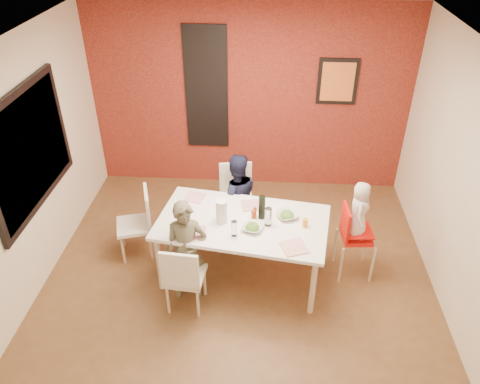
# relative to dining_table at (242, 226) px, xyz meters

# --- Properties ---
(ground) EXTENTS (4.50, 4.50, 0.00)m
(ground) POSITION_rel_dining_table_xyz_m (-0.04, -0.14, -0.71)
(ground) COLOR brown
(ground) RESTS_ON ground
(ceiling) EXTENTS (4.50, 4.50, 0.02)m
(ceiling) POSITION_rel_dining_table_xyz_m (-0.04, -0.14, 1.99)
(ceiling) COLOR white
(ceiling) RESTS_ON wall_back
(wall_back) EXTENTS (4.50, 0.02, 2.70)m
(wall_back) POSITION_rel_dining_table_xyz_m (-0.04, 2.11, 0.64)
(wall_back) COLOR beige
(wall_back) RESTS_ON ground
(wall_front) EXTENTS (4.50, 0.02, 2.70)m
(wall_front) POSITION_rel_dining_table_xyz_m (-0.04, -2.39, 0.64)
(wall_front) COLOR beige
(wall_front) RESTS_ON ground
(wall_left) EXTENTS (0.02, 4.50, 2.70)m
(wall_left) POSITION_rel_dining_table_xyz_m (-2.29, -0.14, 0.64)
(wall_left) COLOR beige
(wall_left) RESTS_ON ground
(wall_right) EXTENTS (0.02, 4.50, 2.70)m
(wall_right) POSITION_rel_dining_table_xyz_m (2.21, -0.14, 0.64)
(wall_right) COLOR beige
(wall_right) RESTS_ON ground
(brick_accent_wall) EXTENTS (4.50, 0.02, 2.70)m
(brick_accent_wall) POSITION_rel_dining_table_xyz_m (-0.04, 2.09, 0.64)
(brick_accent_wall) COLOR maroon
(brick_accent_wall) RESTS_ON ground
(picture_window_frame) EXTENTS (0.05, 1.70, 1.30)m
(picture_window_frame) POSITION_rel_dining_table_xyz_m (-2.26, 0.06, 0.84)
(picture_window_frame) COLOR black
(picture_window_frame) RESTS_ON wall_left
(picture_window_pane) EXTENTS (0.02, 1.55, 1.15)m
(picture_window_pane) POSITION_rel_dining_table_xyz_m (-2.24, 0.06, 0.84)
(picture_window_pane) COLOR black
(picture_window_pane) RESTS_ON wall_left
(glassblock_strip) EXTENTS (0.55, 0.03, 1.70)m
(glassblock_strip) POSITION_rel_dining_table_xyz_m (-0.64, 2.08, 0.79)
(glassblock_strip) COLOR silver
(glassblock_strip) RESTS_ON wall_back
(glassblock_surround) EXTENTS (0.60, 0.03, 1.76)m
(glassblock_surround) POSITION_rel_dining_table_xyz_m (-0.64, 2.07, 0.79)
(glassblock_surround) COLOR black
(glassblock_surround) RESTS_ON wall_back
(art_print_frame) EXTENTS (0.54, 0.03, 0.64)m
(art_print_frame) POSITION_rel_dining_table_xyz_m (1.16, 2.07, 0.94)
(art_print_frame) COLOR black
(art_print_frame) RESTS_ON wall_back
(art_print_canvas) EXTENTS (0.44, 0.01, 0.54)m
(art_print_canvas) POSITION_rel_dining_table_xyz_m (1.16, 2.06, 0.94)
(art_print_canvas) COLOR orange
(art_print_canvas) RESTS_ON wall_back
(dining_table) EXTENTS (2.00, 1.31, 0.78)m
(dining_table) POSITION_rel_dining_table_xyz_m (0.00, 0.00, 0.00)
(dining_table) COLOR white
(dining_table) RESTS_ON ground
(chair_near) EXTENTS (0.43, 0.43, 0.86)m
(chair_near) POSITION_rel_dining_table_xyz_m (-0.58, -0.60, -0.22)
(chair_near) COLOR white
(chair_near) RESTS_ON ground
(chair_far) EXTENTS (0.48, 0.48, 0.91)m
(chair_far) POSITION_rel_dining_table_xyz_m (-0.14, 0.94, -0.20)
(chair_far) COLOR silver
(chair_far) RESTS_ON ground
(chair_left) EXTENTS (0.51, 0.51, 0.89)m
(chair_left) POSITION_rel_dining_table_xyz_m (-1.26, 0.32, -0.21)
(chair_left) COLOR white
(chair_left) RESTS_ON ground
(high_chair) EXTENTS (0.42, 0.42, 0.92)m
(high_chair) POSITION_rel_dining_table_xyz_m (1.25, 0.13, -0.15)
(high_chair) COLOR red
(high_chair) RESTS_ON ground
(child_near) EXTENTS (0.49, 0.37, 1.22)m
(child_near) POSITION_rel_dining_table_xyz_m (-0.57, -0.36, -0.10)
(child_near) COLOR brown
(child_near) RESTS_ON ground
(child_far) EXTENTS (0.68, 0.59, 1.21)m
(child_far) POSITION_rel_dining_table_xyz_m (-0.13, 0.70, -0.10)
(child_far) COLOR black
(child_far) RESTS_ON ground
(toddler) EXTENTS (0.26, 0.36, 0.69)m
(toddler) POSITION_rel_dining_table_xyz_m (1.28, 0.13, 0.18)
(toddler) COLOR beige
(toddler) RESTS_ON high_chair
(plate_near_left) EXTENTS (0.27, 0.27, 0.01)m
(plate_near_left) POSITION_rel_dining_table_xyz_m (-0.49, -0.25, 0.08)
(plate_near_left) COLOR silver
(plate_near_left) RESTS_ON dining_table
(plate_far_mid) EXTENTS (0.27, 0.27, 0.01)m
(plate_far_mid) POSITION_rel_dining_table_xyz_m (0.08, 0.30, 0.08)
(plate_far_mid) COLOR silver
(plate_far_mid) RESTS_ON dining_table
(plate_near_right) EXTENTS (0.32, 0.32, 0.01)m
(plate_near_right) POSITION_rel_dining_table_xyz_m (0.55, -0.42, 0.08)
(plate_near_right) COLOR white
(plate_near_right) RESTS_ON dining_table
(plate_far_left) EXTENTS (0.26, 0.26, 0.01)m
(plate_far_left) POSITION_rel_dining_table_xyz_m (-0.60, 0.42, 0.07)
(plate_far_left) COLOR white
(plate_far_left) RESTS_ON dining_table
(salad_bowl_a) EXTENTS (0.28, 0.28, 0.06)m
(salad_bowl_a) POSITION_rel_dining_table_xyz_m (0.11, -0.15, 0.10)
(salad_bowl_a) COLOR white
(salad_bowl_a) RESTS_ON dining_table
(salad_bowl_b) EXTENTS (0.31, 0.31, 0.06)m
(salad_bowl_b) POSITION_rel_dining_table_xyz_m (0.49, 0.10, 0.10)
(salad_bowl_b) COLOR white
(salad_bowl_b) RESTS_ON dining_table
(wine_bottle) EXTENTS (0.07, 0.07, 0.28)m
(wine_bottle) POSITION_rel_dining_table_xyz_m (0.21, 0.08, 0.21)
(wine_bottle) COLOR black
(wine_bottle) RESTS_ON dining_table
(wine_glass_a) EXTENTS (0.06, 0.06, 0.18)m
(wine_glass_a) POSITION_rel_dining_table_xyz_m (-0.07, -0.26, 0.16)
(wine_glass_a) COLOR white
(wine_glass_a) RESTS_ON dining_table
(wine_glass_b) EXTENTS (0.08, 0.08, 0.22)m
(wine_glass_b) POSITION_rel_dining_table_xyz_m (0.28, -0.05, 0.18)
(wine_glass_b) COLOR white
(wine_glass_b) RESTS_ON dining_table
(paper_towel_roll) EXTENTS (0.12, 0.12, 0.28)m
(paper_towel_roll) POSITION_rel_dining_table_xyz_m (-0.23, -0.03, 0.21)
(paper_towel_roll) COLOR silver
(paper_towel_roll) RESTS_ON dining_table
(condiment_red) EXTENTS (0.04, 0.04, 0.14)m
(condiment_red) POSITION_rel_dining_table_xyz_m (0.13, 0.01, 0.14)
(condiment_red) COLOR red
(condiment_red) RESTS_ON dining_table
(condiment_green) EXTENTS (0.03, 0.03, 0.13)m
(condiment_green) POSITION_rel_dining_table_xyz_m (0.11, 0.04, 0.13)
(condiment_green) COLOR #2B6E24
(condiment_green) RESTS_ON dining_table
(condiment_brown) EXTENTS (0.04, 0.04, 0.14)m
(condiment_brown) POSITION_rel_dining_table_xyz_m (0.13, 0.07, 0.14)
(condiment_brown) COLOR brown
(condiment_brown) RESTS_ON dining_table
(sippy_cup) EXTENTS (0.06, 0.06, 0.10)m
(sippy_cup) POSITION_rel_dining_table_xyz_m (0.68, -0.06, 0.12)
(sippy_cup) COLOR orange
(sippy_cup) RESTS_ON dining_table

